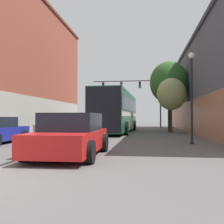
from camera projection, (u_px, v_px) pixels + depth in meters
lane_center_line at (99, 133)px, 21.33m from camera, size 0.14×44.40×0.01m
building_left_brick at (4, 63)px, 26.34m from camera, size 8.20×27.65×13.38m
bus at (117, 111)px, 22.99m from camera, size 3.04×12.39×3.38m
hatchback_foreground at (71, 136)px, 8.93m from camera, size 2.19×4.32×1.46m
parked_car_left_near at (71, 123)px, 28.05m from camera, size 2.07×4.00×1.38m
parked_car_left_mid at (53, 126)px, 21.78m from camera, size 2.09×4.02×1.21m
traffic_signal_gantry at (137, 91)px, 33.15m from camera, size 8.65×0.36×6.23m
street_lamp at (192, 92)px, 12.85m from camera, size 0.31×0.31×4.51m
street_tree_near at (169, 83)px, 24.08m from camera, size 3.54×3.18×6.45m
street_tree_far at (171, 94)px, 22.04m from camera, size 2.45×2.21×4.62m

